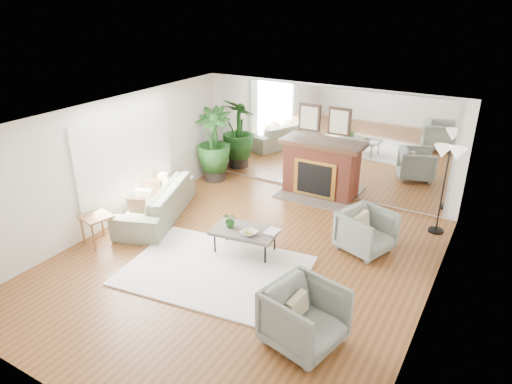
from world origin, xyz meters
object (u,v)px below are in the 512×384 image
Objects in this scene: sofa at (156,201)px; side_table at (96,220)px; potted_ficus at (214,142)px; floor_lamp at (448,160)px; coffee_table at (245,232)px; fireplace at (318,169)px; armchair_front at (305,317)px; armchair_back at (366,231)px.

side_table is at bearing -28.83° from sofa.
potted_ficus reaches higher than side_table.
floor_lamp is at bearing -0.66° from potted_ficus.
fireplace is at bearing 87.61° from coffee_table.
armchair_front is 4.37m from floor_lamp.
armchair_front is at bearing -43.89° from potted_ficus.
side_table is (-2.53, -1.08, 0.05)m from coffee_table.
armchair_back is at bearing -18.74° from potted_ficus.
coffee_table is 2.07× the size of side_table.
potted_ficus reaches higher than armchair_back.
fireplace is 1.66× the size of coffee_table.
armchair_back is at bearing -125.18° from floor_lamp.
coffee_table is 1.44× the size of armchair_back.
potted_ficus reaches higher than armchair_front.
armchair_back is at bearing 80.96° from sofa.
armchair_front is 0.51× the size of potted_ficus.
side_table is 6.54m from floor_lamp.
potted_ficus is (-4.31, 1.46, 0.58)m from armchair_back.
coffee_table is 2.75m from side_table.
fireplace reaches higher than armchair_front.
coffee_table is at bearing -46.49° from potted_ficus.
coffee_table is at bearing -137.96° from floor_lamp.
fireplace is 4.89m from armchair_front.
sofa is 2.81× the size of armchair_back.
fireplace is 2.40× the size of armchair_back.
sofa is 1.38× the size of floor_lamp.
side_table is 0.33× the size of potted_ficus.
armchair_back is 0.49× the size of floor_lamp.
sofa is 2.58× the size of armchair_front.
armchair_back is 1.44× the size of side_table.
potted_ficus reaches higher than coffee_table.
potted_ficus is (-2.60, -0.36, 0.31)m from fireplace.
sofa is at bearing 172.72° from coffee_table.
sofa reaches higher than coffee_table.
armchair_front is (1.76, -4.56, -0.24)m from fireplace.
armchair_back is 4.90m from side_table.
potted_ficus is at bearing 91.05° from armchair_back.
potted_ficus is 5.33m from floor_lamp.
coffee_table is 0.68× the size of potted_ficus.
floor_lamp is (5.35, 3.62, 1.01)m from side_table.
coffee_table is 2.35m from sofa.
armchair_back is 2.04m from floor_lamp.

